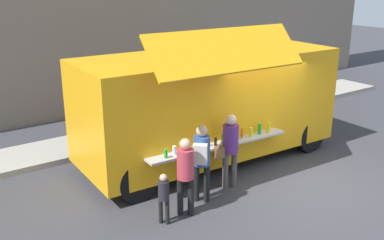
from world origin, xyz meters
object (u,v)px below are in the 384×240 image
Objects in this scene: customer_front_ordering at (230,145)px; customer_mid_with_backpack at (201,156)px; food_truck_main at (210,103)px; child_near_queue at (164,194)px; customer_rear_waiting at (185,170)px; trash_bin at (257,100)px.

customer_front_ordering reaches higher than customer_mid_with_backpack.
child_near_queue is at bearing -140.11° from food_truck_main.
customer_front_ordering is 1.53m from customer_rear_waiting.
child_near_queue reaches higher than trash_bin.
customer_rear_waiting is 1.56× the size of child_near_queue.
customer_rear_waiting is (-2.10, -1.97, -0.55)m from food_truck_main.
trash_bin is 0.53× the size of customer_rear_waiting.
food_truck_main is at bearing -149.05° from trash_bin.
trash_bin is 0.50× the size of customer_front_ordering.
food_truck_main is 1.74m from customer_front_ordering.
customer_mid_with_backpack is (-0.90, -0.19, 0.02)m from customer_front_ordering.
customer_mid_with_backpack is 1.19m from child_near_queue.
customer_mid_with_backpack reaches higher than trash_bin.
trash_bin is at bearing -9.64° from customer_mid_with_backpack.
customer_front_ordering is at bearing -139.32° from trash_bin.
customer_mid_with_backpack is 1.63× the size of child_near_queue.
customer_mid_with_backpack is 0.62m from customer_rear_waiting.
customer_mid_with_backpack is 1.04× the size of customer_rear_waiting.
trash_bin is at bearing -14.94° from customer_rear_waiting.
trash_bin is 7.37m from customer_rear_waiting.
customer_mid_with_backpack is at bearing -129.19° from food_truck_main.
food_truck_main is 4.64m from trash_bin.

